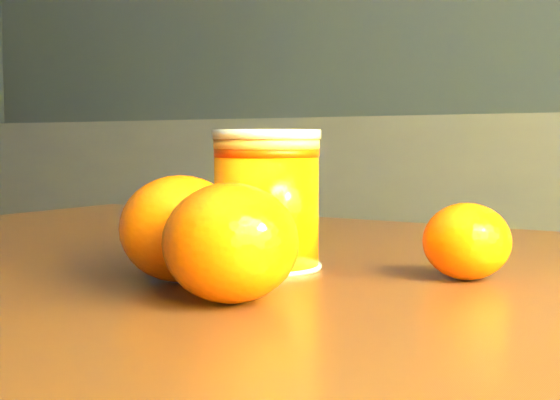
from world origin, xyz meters
The scene contains 5 objects.
kitchen_counter centered at (0.00, 1.45, 0.45)m, with size 3.15×0.60×0.90m, color #545359.
juice_glass centered at (0.76, 0.30, 0.82)m, with size 0.07×0.07×0.09m.
orange_front centered at (0.75, 0.22, 0.80)m, with size 0.08×0.08×0.07m, color #FF6205.
orange_back centered at (0.89, 0.34, 0.79)m, with size 0.06×0.06×0.05m, color #FF6205.
orange_extra centered at (0.81, 0.20, 0.80)m, with size 0.07×0.07×0.07m, color #FF6205.
Camera 1 is at (1.09, -0.12, 0.86)m, focal length 50.00 mm.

